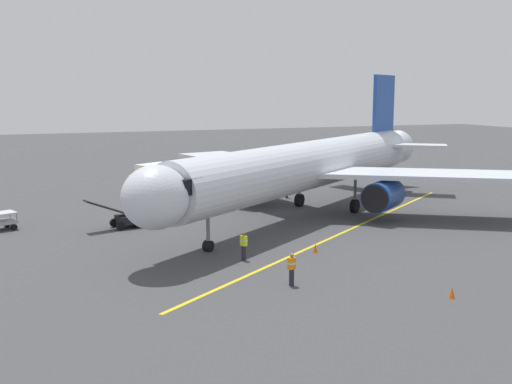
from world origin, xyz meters
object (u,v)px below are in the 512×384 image
(tug_near_nose, at_px, (260,176))
(safety_cone_nose_right, at_px, (452,293))
(airplane, at_px, (312,166))
(ground_crew_marshaller, at_px, (292,269))
(ground_crew_loader, at_px, (287,188))
(ground_crew_wing_walker, at_px, (244,246))
(box_truck_rear_apron, at_px, (152,176))
(belt_loader_portside, at_px, (128,218))
(safety_cone_nose_left, at_px, (315,248))

(tug_near_nose, xyz_separation_m, safety_cone_nose_right, (6.07, 39.17, -0.43))
(airplane, height_order, tug_near_nose, airplane)
(ground_crew_marshaller, relative_size, ground_crew_loader, 1.00)
(airplane, bearing_deg, ground_crew_loader, -100.80)
(ground_crew_wing_walker, xyz_separation_m, box_truck_rear_apron, (-0.74, -28.30, 0.50))
(ground_crew_loader, distance_m, belt_loader_portside, 17.74)
(safety_cone_nose_right, bearing_deg, tug_near_nose, -98.81)
(box_truck_rear_apron, bearing_deg, tug_near_nose, -176.26)
(ground_crew_marshaller, height_order, tug_near_nose, ground_crew_marshaller)
(airplane, relative_size, belt_loader_portside, 7.43)
(ground_crew_loader, distance_m, safety_cone_nose_right, 29.21)
(box_truck_rear_apron, bearing_deg, airplane, 117.54)
(ground_crew_wing_walker, distance_m, safety_cone_nose_right, 12.23)
(box_truck_rear_apron, bearing_deg, safety_cone_nose_right, 99.14)
(ground_crew_wing_walker, bearing_deg, belt_loader_portside, -67.71)
(tug_near_nose, bearing_deg, safety_cone_nose_right, 81.19)
(safety_cone_nose_left, bearing_deg, ground_crew_marshaller, 52.37)
(airplane, xyz_separation_m, ground_crew_wing_walker, (9.92, 10.68, -3.12))
(ground_crew_wing_walker, xyz_separation_m, tug_near_nose, (-12.99, -29.10, -0.18))
(belt_loader_portside, bearing_deg, ground_crew_marshaller, 107.33)
(airplane, bearing_deg, safety_cone_nose_left, 64.15)
(tug_near_nose, height_order, safety_cone_nose_left, tug_near_nose)
(safety_cone_nose_left, bearing_deg, safety_cone_nose_right, 102.19)
(airplane, height_order, safety_cone_nose_left, airplane)
(ground_crew_loader, xyz_separation_m, safety_cone_nose_right, (4.55, 28.85, -0.61))
(safety_cone_nose_left, bearing_deg, tug_near_nose, -105.81)
(airplane, height_order, ground_crew_marshaller, airplane)
(ground_crew_marshaller, xyz_separation_m, safety_cone_nose_right, (-6.34, 4.65, -0.61))
(ground_crew_loader, bearing_deg, airplane, 79.20)
(safety_cone_nose_right, bearing_deg, belt_loader_portside, -61.67)
(ground_crew_loader, bearing_deg, safety_cone_nose_left, 70.31)
(ground_crew_marshaller, bearing_deg, tug_near_nose, -109.78)
(airplane, bearing_deg, belt_loader_portside, -3.13)
(belt_loader_portside, relative_size, box_truck_rear_apron, 0.95)
(safety_cone_nose_left, xyz_separation_m, safety_cone_nose_right, (-2.17, 10.06, 0.00))
(tug_near_nose, relative_size, safety_cone_nose_right, 4.93)
(safety_cone_nose_right, bearing_deg, ground_crew_loader, -98.97)
(ground_crew_loader, relative_size, safety_cone_nose_left, 3.11)
(ground_crew_marshaller, bearing_deg, ground_crew_loader, -114.24)
(tug_near_nose, distance_m, safety_cone_nose_left, 30.26)
(ground_crew_wing_walker, relative_size, belt_loader_portside, 0.36)
(ground_crew_marshaller, distance_m, belt_loader_portside, 17.71)
(box_truck_rear_apron, relative_size, safety_cone_nose_left, 9.00)
(ground_crew_wing_walker, bearing_deg, airplane, -132.89)
(ground_crew_loader, bearing_deg, tug_near_nose, -98.38)
(ground_crew_wing_walker, xyz_separation_m, safety_cone_nose_left, (-4.74, 0.01, -0.61))
(ground_crew_marshaller, bearing_deg, safety_cone_nose_right, 143.78)
(ground_crew_marshaller, bearing_deg, airplane, -120.14)
(ground_crew_marshaller, distance_m, tug_near_nose, 36.69)
(box_truck_rear_apron, bearing_deg, ground_crew_marshaller, 89.71)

